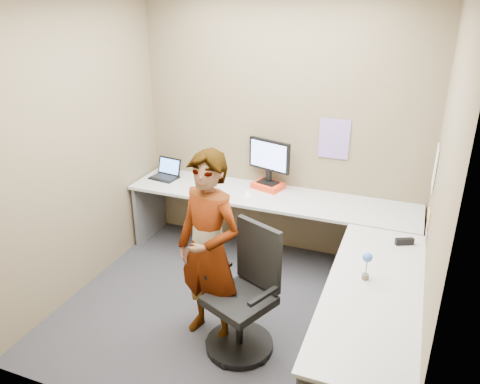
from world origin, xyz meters
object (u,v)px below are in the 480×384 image
at_px(desk, 296,242).
at_px(monitor, 269,158).
at_px(office_chair, 245,301).
at_px(person, 209,250).

bearing_deg(desk, monitor, 123.40).
bearing_deg(office_chair, desk, 99.05).
height_order(desk, person, person).
xyz_separation_m(desk, monitor, (-0.52, 0.78, 0.47)).
distance_m(desk, monitor, 1.05).
height_order(monitor, person, person).
distance_m(monitor, office_chair, 1.70).
bearing_deg(office_chair, monitor, 125.26).
distance_m(desk, person, 0.92).
bearing_deg(person, monitor, 106.92).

